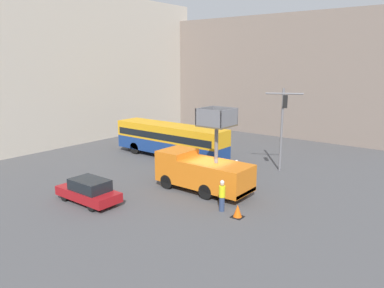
# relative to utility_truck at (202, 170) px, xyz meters

# --- Properties ---
(ground_plane) EXTENTS (120.00, 120.00, 0.00)m
(ground_plane) POSITION_rel_utility_truck_xyz_m (0.17, -0.55, -1.47)
(ground_plane) COLOR #4C4C4F
(building_backdrop_far) EXTENTS (44.00, 10.00, 15.83)m
(building_backdrop_far) POSITION_rel_utility_truck_xyz_m (0.17, 24.03, 6.44)
(building_backdrop_far) COLOR #BCB2A3
(building_backdrop_far) RESTS_ON ground_plane
(building_backdrop_side) EXTENTS (10.00, 28.00, 13.88)m
(building_backdrop_side) POSITION_rel_utility_truck_xyz_m (25.58, 5.88, 5.46)
(building_backdrop_side) COLOR gray
(building_backdrop_side) RESTS_ON ground_plane
(utility_truck) EXTENTS (2.51, 6.68, 5.78)m
(utility_truck) POSITION_rel_utility_truck_xyz_m (0.00, 0.00, 0.00)
(utility_truck) COLOR orange
(utility_truck) RESTS_ON ground_plane
(city_bus) EXTENTS (2.54, 11.42, 3.04)m
(city_bus) POSITION_rel_utility_truck_xyz_m (5.58, 7.75, 0.33)
(city_bus) COLOR navy
(city_bus) RESTS_ON ground_plane
(traffic_light_pole) EXTENTS (2.74, 2.49, 6.64)m
(traffic_light_pole) POSITION_rel_utility_truck_xyz_m (6.99, -2.47, 2.93)
(traffic_light_pole) COLOR slate
(traffic_light_pole) RESTS_ON ground_plane
(road_worker_near_truck) EXTENTS (0.38, 0.38, 1.91)m
(road_worker_near_truck) POSITION_rel_utility_truck_xyz_m (-2.09, -3.00, -0.51)
(road_worker_near_truck) COLOR navy
(road_worker_near_truck) RESTS_ON ground_plane
(road_worker_directing) EXTENTS (0.38, 0.38, 1.76)m
(road_worker_directing) POSITION_rel_utility_truck_xyz_m (2.81, -0.98, -0.60)
(road_worker_directing) COLOR navy
(road_worker_directing) RESTS_ON ground_plane
(traffic_cone_near_truck) EXTENTS (0.65, 0.65, 0.75)m
(traffic_cone_near_truck) POSITION_rel_utility_truck_xyz_m (-2.30, -4.21, -1.12)
(traffic_cone_near_truck) COLOR black
(traffic_cone_near_truck) RESTS_ON ground_plane
(parked_car_curbside) EXTENTS (1.83, 4.43, 1.54)m
(parked_car_curbside) POSITION_rel_utility_truck_xyz_m (-6.09, 4.32, -0.70)
(parked_car_curbside) COLOR maroon
(parked_car_curbside) RESTS_ON ground_plane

